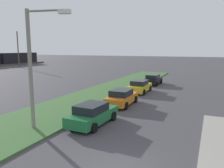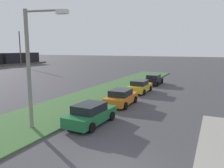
% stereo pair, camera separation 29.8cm
% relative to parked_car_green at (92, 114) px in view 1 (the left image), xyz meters
% --- Properties ---
extents(grass_median, '(60.00, 6.00, 0.12)m').
position_rel_parked_car_green_xyz_m(grass_median, '(4.96, 4.20, -0.66)').
color(grass_median, '#3D6633').
rests_on(grass_median, ground).
extents(parked_car_green, '(4.37, 2.15, 1.47)m').
position_rel_parked_car_green_xyz_m(parked_car_green, '(0.00, 0.00, 0.00)').
color(parked_car_green, '#1E6B38').
rests_on(parked_car_green, ground).
extents(parked_car_orange, '(4.33, 2.07, 1.47)m').
position_rel_parked_car_green_xyz_m(parked_car_orange, '(5.78, 0.16, 0.00)').
color(parked_car_orange, orange).
rests_on(parked_car_orange, ground).
extents(parked_car_yellow, '(4.31, 2.04, 1.47)m').
position_rel_parked_car_green_xyz_m(parked_car_yellow, '(12.24, 0.45, 0.00)').
color(parked_car_yellow, gold).
rests_on(parked_car_yellow, ground).
extents(parked_car_black, '(4.32, 2.05, 1.47)m').
position_rel_parked_car_green_xyz_m(parked_car_black, '(18.84, 0.49, 0.00)').
color(parked_car_black, black).
rests_on(parked_car_black, ground).
extents(streetlight, '(0.90, 2.84, 7.50)m').
position_rel_parked_car_green_xyz_m(streetlight, '(-2.30, 2.68, 3.67)').
color(streetlight, gray).
rests_on(streetlight, ground).
extents(distant_utility_pole, '(0.30, 0.30, 10.00)m').
position_rel_parked_car_green_xyz_m(distant_utility_pole, '(33.30, 42.62, 4.28)').
color(distant_utility_pole, brown).
rests_on(distant_utility_pole, ground).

